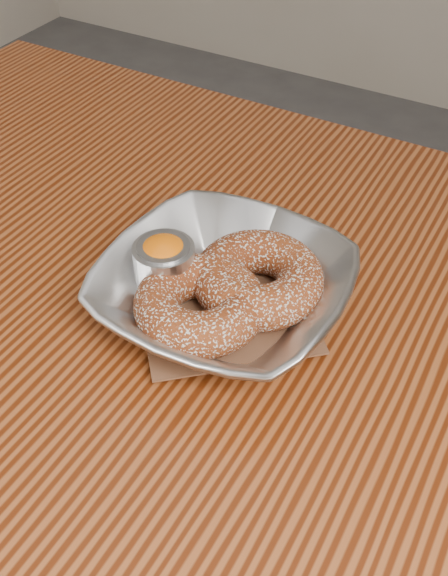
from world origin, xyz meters
The scene contains 6 objects.
table centered at (0.00, 0.00, 0.65)m, with size 1.20×0.80×0.75m.
serving_bowl centered at (-0.03, 0.04, 0.78)m, with size 0.21×0.21×0.05m, color #B6B9BD.
parchment centered at (-0.03, 0.04, 0.76)m, with size 0.14×0.14×0.00m, color brown.
donut_back centered at (-0.01, 0.06, 0.78)m, with size 0.11×0.11×0.04m, color maroon.
donut_front centered at (-0.04, 0.01, 0.78)m, with size 0.11×0.11×0.04m, color maroon.
ramekin centered at (-0.09, 0.03, 0.79)m, with size 0.05×0.05×0.06m.
Camera 1 is at (0.17, -0.33, 1.17)m, focal length 42.00 mm.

